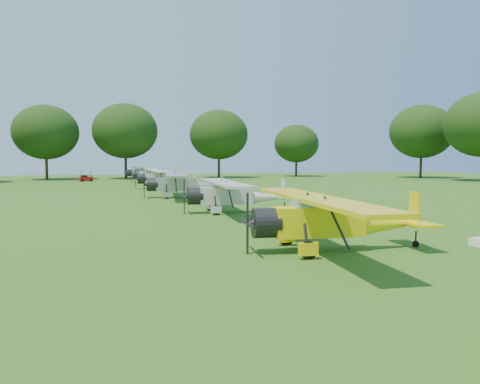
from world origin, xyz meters
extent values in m
plane|color=#2F4E13|center=(0.00, 0.00, 0.00)|extent=(160.00, 160.00, 0.00)
cylinder|color=#2F2412|center=(48.89, 44.97, 2.41)|extent=(0.44, 0.44, 4.81)
ellipsoid|color=black|center=(48.89, 44.97, 8.29)|extent=(11.23, 11.23, 9.55)
cylinder|color=#2F2412|center=(30.33, 58.05, 1.85)|extent=(0.44, 0.44, 3.70)
ellipsoid|color=black|center=(30.33, 58.05, 6.37)|extent=(8.63, 8.63, 7.34)
cylinder|color=#2F2412|center=(14.28, 56.21, 2.25)|extent=(0.44, 0.44, 4.51)
ellipsoid|color=black|center=(14.28, 56.21, 7.77)|extent=(10.52, 10.52, 8.94)
cylinder|color=#2F2412|center=(-2.12, 56.74, 2.37)|extent=(0.44, 0.44, 4.74)
ellipsoid|color=black|center=(-2.12, 56.74, 8.16)|extent=(11.05, 11.05, 9.39)
cylinder|color=#2F2412|center=(-14.75, 56.54, 2.24)|extent=(0.44, 0.44, 4.49)
ellipsoid|color=black|center=(-14.75, 56.54, 7.73)|extent=(10.47, 10.47, 8.90)
cube|color=yellow|center=(0.60, -10.78, 1.08)|extent=(3.36, 1.31, 1.08)
cone|color=yellow|center=(3.35, -11.07, 0.92)|extent=(2.95, 1.22, 0.92)
cube|color=#8CA5B2|center=(0.50, -10.77, 1.64)|extent=(1.73, 1.11, 0.56)
cylinder|color=black|center=(-1.33, -10.58, 1.08)|extent=(1.03, 1.16, 1.06)
cube|color=black|center=(-1.99, -10.51, 1.08)|extent=(0.07, 0.13, 2.15)
cube|color=yellow|center=(0.50, -10.77, 1.89)|extent=(2.61, 10.95, 0.14)
cube|color=yellow|center=(4.37, -11.18, 1.43)|extent=(0.16, 0.57, 1.33)
cube|color=yellow|center=(4.27, -11.17, 0.97)|extent=(1.17, 2.94, 0.09)
cylinder|color=black|center=(-0.35, -11.97, 0.31)|extent=(0.63, 0.23, 0.61)
cylinder|color=black|center=(-0.08, -9.43, 0.31)|extent=(0.63, 0.23, 0.61)
cylinder|color=black|center=(4.47, -11.19, 0.12)|extent=(0.25, 0.11, 0.25)
cube|color=silver|center=(0.65, 1.99, 1.06)|extent=(3.30, 1.23, 1.06)
cone|color=silver|center=(3.36, 1.76, 0.91)|extent=(2.89, 1.14, 0.91)
cube|color=#8CA5B2|center=(0.55, 2.00, 1.61)|extent=(1.69, 1.06, 0.55)
cylinder|color=black|center=(-1.26, 2.15, 1.06)|extent=(0.99, 1.12, 1.05)
cube|color=black|center=(-1.92, 2.21, 1.06)|extent=(0.07, 0.13, 2.12)
cube|color=silver|center=(0.55, 2.00, 1.87)|extent=(2.36, 10.78, 0.14)
cube|color=silver|center=(4.37, 1.68, 1.41)|extent=(0.15, 0.56, 1.31)
cube|color=silver|center=(4.27, 1.68, 0.96)|extent=(1.09, 2.89, 0.09)
cylinder|color=black|center=(-0.26, 0.80, 0.30)|extent=(0.62, 0.21, 0.61)
cylinder|color=black|center=(-0.05, 3.31, 0.30)|extent=(0.62, 0.21, 0.61)
cylinder|color=black|center=(4.47, 1.67, 0.12)|extent=(0.25, 0.10, 0.24)
cube|color=silver|center=(-0.36, 14.45, 1.13)|extent=(3.56, 1.47, 1.13)
cone|color=silver|center=(2.53, 14.07, 0.97)|extent=(3.13, 1.36, 0.97)
cube|color=#8CA5B2|center=(-0.47, 14.47, 1.73)|extent=(1.85, 1.21, 0.59)
cylinder|color=black|center=(-2.40, 14.72, 1.13)|extent=(1.11, 1.24, 1.12)
cube|color=black|center=(-3.10, 14.81, 1.13)|extent=(0.08, 0.14, 2.27)
cube|color=silver|center=(-0.47, 14.47, 2.00)|extent=(3.06, 11.56, 0.15)
cube|color=silver|center=(3.60, 13.92, 1.51)|extent=(0.19, 0.60, 1.41)
cube|color=silver|center=(3.49, 13.94, 1.03)|extent=(1.31, 3.12, 0.10)
cylinder|color=black|center=(-1.40, 13.23, 0.32)|extent=(0.67, 0.26, 0.65)
cylinder|color=black|center=(-1.04, 15.90, 0.32)|extent=(0.67, 0.26, 0.65)
cylinder|color=black|center=(3.71, 13.91, 0.13)|extent=(0.27, 0.12, 0.26)
cube|color=silver|center=(-0.06, 27.41, 1.13)|extent=(3.46, 1.10, 1.13)
cone|color=silver|center=(2.85, 27.34, 0.97)|extent=(3.03, 1.04, 0.97)
cube|color=#8CA5B2|center=(-0.16, 27.41, 1.72)|extent=(1.74, 1.03, 0.59)
cylinder|color=black|center=(-2.10, 27.46, 1.13)|extent=(0.99, 1.14, 1.12)
cube|color=black|center=(-2.80, 27.47, 1.13)|extent=(0.07, 0.13, 2.26)
cube|color=silver|center=(-0.16, 27.41, 1.99)|extent=(1.83, 11.43, 0.15)
cube|color=silver|center=(3.92, 27.32, 1.51)|extent=(0.12, 0.59, 1.40)
cube|color=silver|center=(3.81, 27.32, 1.02)|extent=(0.98, 3.03, 0.10)
cylinder|color=black|center=(-0.95, 26.09, 0.32)|extent=(0.65, 0.19, 0.65)
cylinder|color=black|center=(-0.89, 28.77, 0.32)|extent=(0.65, 0.19, 0.65)
cylinder|color=black|center=(4.03, 27.31, 0.13)|extent=(0.26, 0.09, 0.26)
cube|color=silver|center=(0.41, 40.58, 1.11)|extent=(3.48, 1.34, 1.11)
cone|color=silver|center=(3.25, 40.29, 0.95)|extent=(3.05, 1.25, 0.95)
cube|color=#8CA5B2|center=(0.30, 40.59, 1.70)|extent=(1.78, 1.14, 0.58)
cylinder|color=black|center=(-1.60, 40.78, 1.11)|extent=(1.06, 1.19, 1.10)
cube|color=black|center=(-2.28, 40.84, 1.11)|extent=(0.08, 0.13, 2.23)
cube|color=silver|center=(0.30, 40.59, 1.96)|extent=(2.65, 11.33, 0.15)
cube|color=silver|center=(4.31, 40.18, 1.48)|extent=(0.16, 0.59, 1.38)
cube|color=silver|center=(4.20, 40.20, 1.01)|extent=(1.19, 3.04, 0.10)
cylinder|color=black|center=(-0.57, 39.34, 0.32)|extent=(0.65, 0.23, 0.64)
cylinder|color=black|center=(-0.31, 41.98, 0.32)|extent=(0.65, 0.23, 0.64)
cylinder|color=black|center=(4.41, 40.17, 0.13)|extent=(0.26, 0.11, 0.25)
cube|color=silver|center=(0.07, 53.12, 1.07)|extent=(3.33, 1.19, 1.07)
cone|color=silver|center=(2.83, 53.30, 0.92)|extent=(2.92, 1.11, 0.92)
cube|color=#8CA5B2|center=(-0.03, 53.11, 1.64)|extent=(1.70, 1.05, 0.56)
cylinder|color=black|center=(-1.87, 52.99, 1.07)|extent=(0.99, 1.12, 1.06)
cube|color=black|center=(-2.53, 52.94, 1.07)|extent=(0.07, 0.13, 2.15)
cube|color=silver|center=(-0.03, 53.11, 1.89)|extent=(2.20, 10.93, 0.14)
cube|color=silver|center=(3.85, 53.37, 1.43)|extent=(0.14, 0.57, 1.33)
cube|color=silver|center=(3.75, 53.36, 0.97)|extent=(1.06, 2.92, 0.09)
cylinder|color=black|center=(-0.66, 51.78, 0.31)|extent=(0.62, 0.20, 0.61)
cylinder|color=black|center=(-0.83, 54.34, 0.31)|extent=(0.62, 0.20, 0.61)
cylinder|color=black|center=(3.95, 53.38, 0.12)|extent=(0.25, 0.10, 0.25)
cube|color=#A5110B|center=(-8.52, 48.29, 0.39)|extent=(2.10, 1.48, 0.60)
cube|color=black|center=(-8.77, 48.23, 0.73)|extent=(0.99, 1.11, 0.39)
cube|color=silver|center=(-8.52, 48.29, 1.57)|extent=(2.04, 1.54, 0.07)
cylinder|color=black|center=(-9.01, 47.61, 0.19)|extent=(0.40, 0.21, 0.38)
cylinder|color=black|center=(-9.28, 48.65, 0.19)|extent=(0.40, 0.21, 0.38)
cylinder|color=black|center=(-7.76, 47.94, 0.19)|extent=(0.40, 0.21, 0.38)
cylinder|color=black|center=(-8.02, 48.97, 0.19)|extent=(0.40, 0.21, 0.38)
camera|label=1|loc=(-7.01, -25.92, 3.31)|focal=35.00mm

